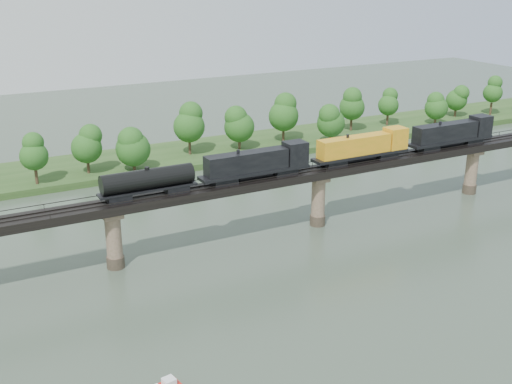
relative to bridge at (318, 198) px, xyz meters
name	(u,v)px	position (x,y,z in m)	size (l,w,h in m)	color
ground	(423,290)	(0.00, -30.00, -5.46)	(400.00, 400.00, 0.00)	#344234
far_bank	(204,152)	(0.00, 55.00, -4.66)	(300.00, 24.00, 1.60)	#28451B
bridge	(318,198)	(0.00, 0.00, 0.00)	(236.00, 30.00, 11.50)	#473A2D
bridge_superstructure	(319,167)	(0.00, 0.00, 6.33)	(220.00, 4.90, 0.75)	black
far_treeline	(181,130)	(-8.21, 50.52, 3.37)	(289.06, 17.54, 13.60)	#382619
freight_train	(329,153)	(1.98, 0.00, 8.84)	(85.26, 3.32, 5.87)	black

